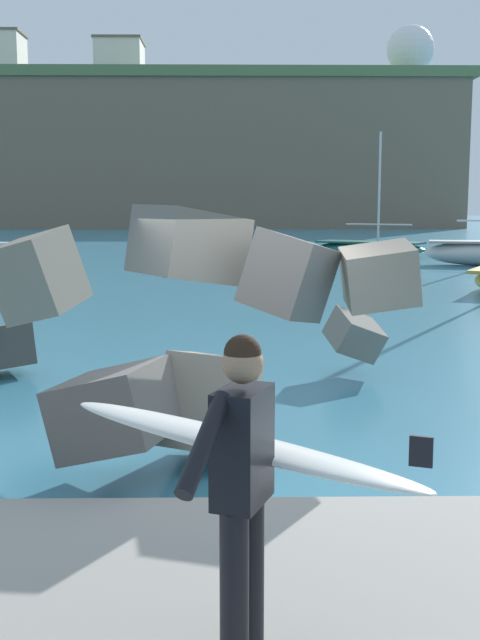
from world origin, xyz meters
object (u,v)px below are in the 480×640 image
at_px(boat_near_left, 370,248).
at_px(station_building_central, 120,65).
at_px(surfer_with_board, 243,470).
at_px(radar_dome, 410,55).

xyz_separation_m(boat_near_left, station_building_central, (-21.95, 68.67, 20.93)).
xyz_separation_m(surfer_with_board, radar_dome, (25.51, 110.00, 22.15)).
height_order(surfer_with_board, boat_near_left, boat_near_left).
bearing_deg(station_building_central, surfer_with_board, -82.20).
distance_m(radar_dome, station_building_central, 40.28).
distance_m(boat_near_left, station_building_central, 75.07).
xyz_separation_m(radar_dome, station_building_central, (-40.05, -3.77, -2.06)).
bearing_deg(boat_near_left, radar_dome, 75.97).
bearing_deg(boat_near_left, station_building_central, 107.73).
xyz_separation_m(surfer_with_board, boat_near_left, (7.41, 37.56, -0.83)).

